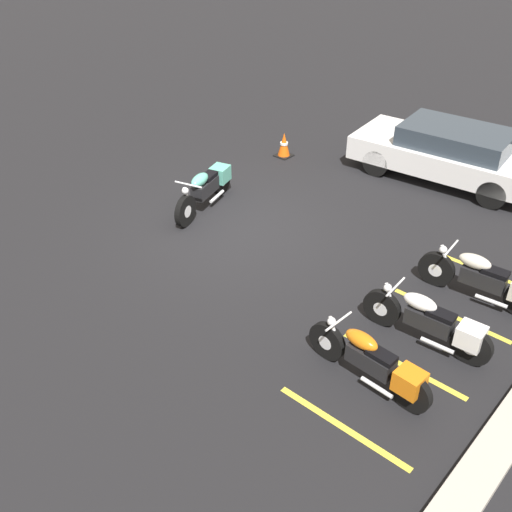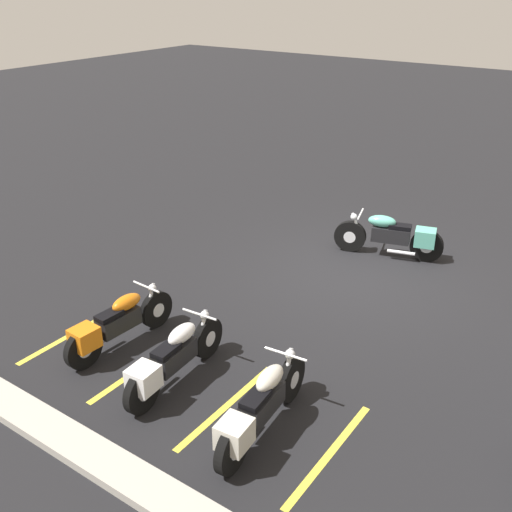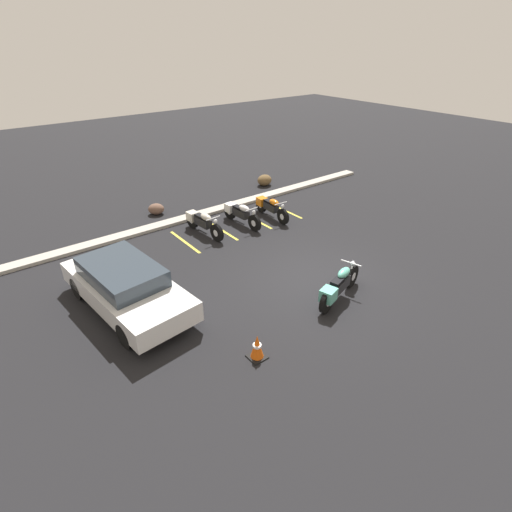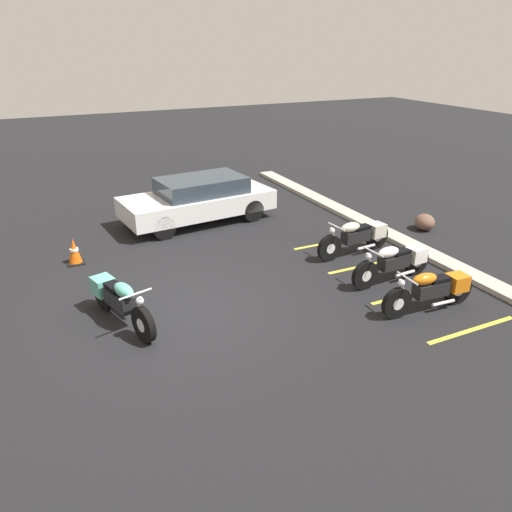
{
  "view_description": "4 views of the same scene",
  "coord_description": "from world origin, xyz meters",
  "views": [
    {
      "loc": [
        7.73,
        7.36,
        6.43
      ],
      "look_at": [
        1.4,
        1.74,
        0.75
      ],
      "focal_mm": 42.0,
      "sensor_mm": 36.0,
      "label": 1
    },
    {
      "loc": [
        -4.3,
        9.73,
        5.33
      ],
      "look_at": [
        0.91,
        2.23,
        1.0
      ],
      "focal_mm": 42.0,
      "sensor_mm": 36.0,
      "label": 2
    },
    {
      "loc": [
        -7.59,
        -6.96,
        6.53
      ],
      "look_at": [
        -0.98,
        1.6,
        0.47
      ],
      "focal_mm": 28.0,
      "sensor_mm": 36.0,
      "label": 3
    },
    {
      "loc": [
        8.26,
        -2.32,
        4.89
      ],
      "look_at": [
        -0.3,
        1.76,
        0.77
      ],
      "focal_mm": 35.0,
      "sensor_mm": 36.0,
      "label": 4
    }
  ],
  "objects": [
    {
      "name": "stall_line_1",
      "position": [
        -0.27,
        4.63,
        0.0
      ],
      "size": [
        0.1,
        2.1,
        0.0
      ],
      "primitive_type": "cube",
      "color": "gold",
      "rests_on": "ground"
    },
    {
      "name": "parked_bike_2",
      "position": [
        1.98,
        4.49,
        0.44
      ],
      "size": [
        0.59,
        2.1,
        0.82
      ],
      "rotation": [
        0.0,
        0.0,
        -1.63
      ],
      "color": "black",
      "rests_on": "ground"
    },
    {
      "name": "traffic_cone",
      "position": [
        -3.36,
        -1.53,
        0.3
      ],
      "size": [
        0.4,
        0.4,
        0.63
      ],
      "color": "black",
      "rests_on": "ground"
    },
    {
      "name": "parked_bike_1",
      "position": [
        0.63,
        4.7,
        0.45
      ],
      "size": [
        0.6,
        2.14,
        0.84
      ],
      "rotation": [
        0.0,
        0.0,
        -1.51
      ],
      "color": "black",
      "rests_on": "ground"
    },
    {
      "name": "ground",
      "position": [
        0.0,
        0.0,
        0.0
      ],
      "size": [
        60.0,
        60.0,
        0.0
      ],
      "primitive_type": "plane",
      "color": "black"
    },
    {
      "name": "stall_line_0",
      "position": [
        -1.85,
        4.63,
        0.0
      ],
      "size": [
        0.1,
        2.1,
        0.0
      ],
      "primitive_type": "cube",
      "color": "gold",
      "rests_on": "ground"
    },
    {
      "name": "stall_line_3",
      "position": [
        2.89,
        4.63,
        0.0
      ],
      "size": [
        0.1,
        2.1,
        0.0
      ],
      "primitive_type": "cube",
      "color": "gold",
      "rests_on": "ground"
    },
    {
      "name": "car_white",
      "position": [
        -4.92,
        2.14,
        0.68
      ],
      "size": [
        2.24,
        4.46,
        1.29
      ],
      "rotation": [
        0.0,
        0.0,
        -1.47
      ],
      "color": "black",
      "rests_on": "ground"
    },
    {
      "name": "stall_line_2",
      "position": [
        1.31,
        4.63,
        0.0
      ],
      "size": [
        0.1,
        2.1,
        0.0
      ],
      "primitive_type": "cube",
      "color": "gold",
      "rests_on": "ground"
    },
    {
      "name": "motorcycle_teal_featured",
      "position": [
        -0.21,
        -1.11,
        0.47
      ],
      "size": [
        2.17,
        0.9,
        0.88
      ],
      "rotation": [
        0.0,
        0.0,
        0.28
      ],
      "color": "black",
      "rests_on": "ground"
    },
    {
      "name": "parked_bike_0",
      "position": [
        -0.97,
        4.86,
        0.45
      ],
      "size": [
        0.61,
        2.17,
        0.85
      ],
      "rotation": [
        0.0,
        0.0,
        -1.48
      ],
      "color": "black",
      "rests_on": "ground"
    }
  ]
}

